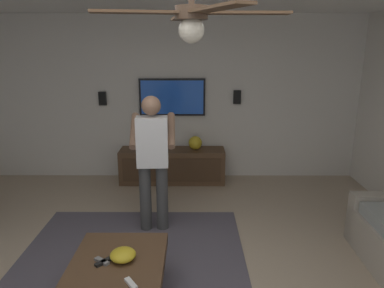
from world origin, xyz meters
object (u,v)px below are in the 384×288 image
media_console (172,166)px  vase_round (195,143)px  ceiling_fan (193,18)px  person_standing (153,156)px  remote_black (103,262)px  remote_grey (102,261)px  remote_white (131,283)px  wall_speaker_left (237,97)px  bowl (123,255)px  wall_speaker_right (103,99)px  coffee_table (117,273)px  tv (172,97)px

media_console → vase_round: size_ratio=7.73×
media_console → ceiling_fan: size_ratio=1.41×
person_standing → remote_black: size_ratio=10.93×
vase_round → remote_grey: bearing=164.6°
person_standing → remote_white: bearing=176.6°
vase_round → ceiling_fan: size_ratio=0.18×
wall_speaker_left → bowl: bearing=157.2°
wall_speaker_right → remote_white: bearing=-163.8°
media_console → vase_round: vase_round is taller
coffee_table → ceiling_fan: (-0.37, -0.65, 2.04)m
tv → ceiling_fan: (-3.53, -0.34, 0.97)m
ceiling_fan → remote_black: bearing=64.6°
media_console → remote_white: size_ratio=11.33×
tv → remote_white: bearing=-2.3°
remote_black → remote_grey: size_ratio=1.00×
person_standing → vase_round: size_ratio=7.45×
remote_white → vase_round: 3.28m
person_standing → wall_speaker_right: size_ratio=7.45×
person_standing → media_console: bearing=-8.0°
person_standing → ceiling_fan: (-1.71, -0.47, 1.41)m
person_standing → vase_round: 1.70m
wall_speaker_left → wall_speaker_right: wall_speaker_left is taller
wall_speaker_right → ceiling_fan: bearing=-157.3°
media_console → wall_speaker_left: wall_speaker_left is taller
tv → person_standing: (-1.82, 0.13, -0.44)m
media_console → tv: size_ratio=1.59×
remote_white → ceiling_fan: ceiling_fan is taller
bowl → vase_round: (2.90, -0.63, 0.21)m
remote_white → wall_speaker_left: size_ratio=0.68×
bowl → remote_black: (-0.05, 0.16, -0.04)m
bowl → remote_black: size_ratio=1.48×
tv → wall_speaker_left: tv is taller
remote_black → ceiling_fan: ceiling_fan is taller
tv → wall_speaker_right: tv is taller
person_standing → remote_grey: bearing=164.1°
tv → person_standing: bearing=-4.2°
wall_speaker_right → coffee_table: bearing=-165.3°
remote_grey → coffee_table: bearing=36.6°
bowl → vase_round: vase_round is taller
bowl → media_console: bearing=-5.1°
vase_round → wall_speaker_right: 1.68m
media_console → bowl: bearing=-5.1°
coffee_table → remote_white: bearing=-150.1°
person_standing → vase_round: (1.60, -0.51, -0.27)m
wall_speaker_left → ceiling_fan: size_ratio=0.18×
coffee_table → media_console: size_ratio=0.59×
remote_grey → remote_black: bearing=-6.5°
tv → vase_round: size_ratio=4.87×
vase_round → media_console: bearing=92.7°
coffee_table → person_standing: bearing=-7.5°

